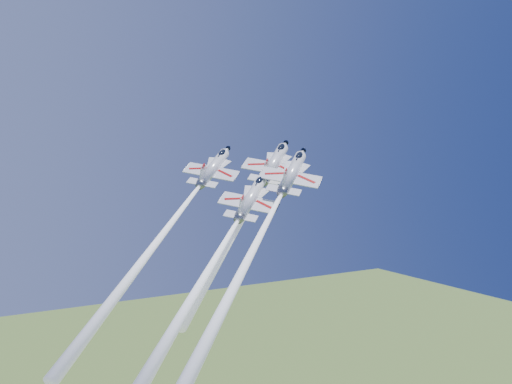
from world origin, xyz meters
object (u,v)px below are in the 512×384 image
jet_left (170,225)px  jet_lead (249,206)px  jet_slot (220,250)px  jet_right (257,241)px

jet_left → jet_lead: bearing=47.3°
jet_slot → jet_left: bearing=157.4°
jet_right → jet_slot: size_ratio=1.35×
jet_lead → jet_slot: size_ratio=1.10×
jet_lead → jet_slot: bearing=-91.6°
jet_left → jet_right: (8.53, -11.80, -1.57)m
jet_left → jet_slot: jet_left is taller
jet_right → jet_left: bearing=169.9°
jet_left → jet_slot: (4.00, -9.23, -2.78)m
jet_slot → jet_lead: bearing=88.4°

